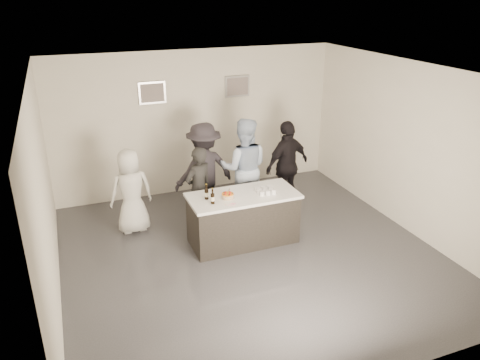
{
  "coord_description": "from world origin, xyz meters",
  "views": [
    {
      "loc": [
        -2.62,
        -6.22,
        4.13
      ],
      "look_at": [
        0.0,
        0.5,
        1.15
      ],
      "focal_mm": 35.0,
      "sensor_mm": 36.0,
      "label": 1
    }
  ],
  "objects_px": {
    "cake": "(228,196)",
    "person_guest_left": "(131,191)",
    "bar_counter": "(243,218)",
    "beer_bottle_a": "(206,192)",
    "beer_bottle_b": "(213,196)",
    "person_main_blue": "(244,168)",
    "person_main_black": "(199,189)",
    "person_guest_back": "(204,170)",
    "person_guest_right": "(287,165)"
  },
  "relations": [
    {
      "from": "beer_bottle_a",
      "to": "person_guest_left",
      "type": "relative_size",
      "value": 0.17
    },
    {
      "from": "bar_counter",
      "to": "person_guest_left",
      "type": "distance_m",
      "value": 2.06
    },
    {
      "from": "cake",
      "to": "person_guest_back",
      "type": "bearing_deg",
      "value": 89.33
    },
    {
      "from": "cake",
      "to": "person_guest_right",
      "type": "distance_m",
      "value": 1.93
    },
    {
      "from": "bar_counter",
      "to": "beer_bottle_a",
      "type": "relative_size",
      "value": 7.15
    },
    {
      "from": "beer_bottle_a",
      "to": "person_guest_back",
      "type": "relative_size",
      "value": 0.14
    },
    {
      "from": "person_guest_right",
      "to": "person_guest_back",
      "type": "bearing_deg",
      "value": -28.04
    },
    {
      "from": "bar_counter",
      "to": "beer_bottle_b",
      "type": "bearing_deg",
      "value": -165.36
    },
    {
      "from": "person_guest_right",
      "to": "beer_bottle_b",
      "type": "bearing_deg",
      "value": 14.02
    },
    {
      "from": "beer_bottle_b",
      "to": "person_main_black",
      "type": "distance_m",
      "value": 0.9
    },
    {
      "from": "person_guest_right",
      "to": "person_guest_back",
      "type": "distance_m",
      "value": 1.63
    },
    {
      "from": "cake",
      "to": "beer_bottle_a",
      "type": "distance_m",
      "value": 0.36
    },
    {
      "from": "cake",
      "to": "person_guest_left",
      "type": "height_order",
      "value": "person_guest_left"
    },
    {
      "from": "person_main_black",
      "to": "person_guest_back",
      "type": "xyz_separation_m",
      "value": [
        0.29,
        0.6,
        0.12
      ]
    },
    {
      "from": "person_guest_back",
      "to": "person_guest_right",
      "type": "bearing_deg",
      "value": 159.43
    },
    {
      "from": "beer_bottle_b",
      "to": "person_main_blue",
      "type": "distance_m",
      "value": 1.52
    },
    {
      "from": "person_main_blue",
      "to": "beer_bottle_a",
      "type": "bearing_deg",
      "value": 63.1
    },
    {
      "from": "cake",
      "to": "person_main_black",
      "type": "distance_m",
      "value": 0.82
    },
    {
      "from": "beer_bottle_a",
      "to": "person_guest_left",
      "type": "bearing_deg",
      "value": 135.59
    },
    {
      "from": "beer_bottle_b",
      "to": "person_main_black",
      "type": "bearing_deg",
      "value": 88.75
    },
    {
      "from": "person_guest_right",
      "to": "person_guest_back",
      "type": "relative_size",
      "value": 0.98
    },
    {
      "from": "bar_counter",
      "to": "person_guest_back",
      "type": "distance_m",
      "value": 1.42
    },
    {
      "from": "cake",
      "to": "person_guest_left",
      "type": "bearing_deg",
      "value": 140.86
    },
    {
      "from": "bar_counter",
      "to": "beer_bottle_a",
      "type": "bearing_deg",
      "value": 175.76
    },
    {
      "from": "beer_bottle_b",
      "to": "person_guest_back",
      "type": "height_order",
      "value": "person_guest_back"
    },
    {
      "from": "person_main_blue",
      "to": "cake",
      "type": "bearing_deg",
      "value": 76.67
    },
    {
      "from": "beer_bottle_b",
      "to": "person_main_blue",
      "type": "height_order",
      "value": "person_main_blue"
    },
    {
      "from": "bar_counter",
      "to": "person_guest_left",
      "type": "xyz_separation_m",
      "value": [
        -1.71,
        1.1,
        0.33
      ]
    },
    {
      "from": "person_guest_right",
      "to": "bar_counter",
      "type": "bearing_deg",
      "value": 19.98
    },
    {
      "from": "person_main_black",
      "to": "person_guest_right",
      "type": "relative_size",
      "value": 0.89
    },
    {
      "from": "cake",
      "to": "person_guest_left",
      "type": "distance_m",
      "value": 1.83
    },
    {
      "from": "beer_bottle_a",
      "to": "person_main_blue",
      "type": "height_order",
      "value": "person_main_blue"
    },
    {
      "from": "bar_counter",
      "to": "cake",
      "type": "height_order",
      "value": "cake"
    },
    {
      "from": "person_main_black",
      "to": "person_guest_right",
      "type": "distance_m",
      "value": 1.92
    },
    {
      "from": "person_guest_right",
      "to": "beer_bottle_a",
      "type": "bearing_deg",
      "value": 8.96
    },
    {
      "from": "person_guest_left",
      "to": "person_guest_back",
      "type": "relative_size",
      "value": 0.85
    },
    {
      "from": "beer_bottle_a",
      "to": "person_main_black",
      "type": "height_order",
      "value": "person_main_black"
    },
    {
      "from": "person_guest_back",
      "to": "person_main_blue",
      "type": "bearing_deg",
      "value": 145.53
    },
    {
      "from": "person_guest_right",
      "to": "person_guest_back",
      "type": "xyz_separation_m",
      "value": [
        -1.61,
        0.31,
        0.02
      ]
    },
    {
      "from": "beer_bottle_b",
      "to": "person_guest_left",
      "type": "distance_m",
      "value": 1.7
    },
    {
      "from": "person_guest_left",
      "to": "person_guest_back",
      "type": "height_order",
      "value": "person_guest_back"
    },
    {
      "from": "beer_bottle_b",
      "to": "person_main_black",
      "type": "xyz_separation_m",
      "value": [
        0.02,
        0.87,
        -0.24
      ]
    },
    {
      "from": "cake",
      "to": "person_guest_back",
      "type": "height_order",
      "value": "person_guest_back"
    },
    {
      "from": "person_main_blue",
      "to": "person_guest_back",
      "type": "bearing_deg",
      "value": -4.09
    },
    {
      "from": "person_main_black",
      "to": "person_main_blue",
      "type": "height_order",
      "value": "person_main_blue"
    },
    {
      "from": "bar_counter",
      "to": "cake",
      "type": "xyz_separation_m",
      "value": [
        -0.29,
        -0.05,
        0.49
      ]
    },
    {
      "from": "bar_counter",
      "to": "beer_bottle_a",
      "type": "distance_m",
      "value": 0.86
    },
    {
      "from": "bar_counter",
      "to": "person_main_black",
      "type": "distance_m",
      "value": 0.98
    },
    {
      "from": "bar_counter",
      "to": "person_main_blue",
      "type": "xyz_separation_m",
      "value": [
        0.41,
        0.99,
        0.51
      ]
    },
    {
      "from": "beer_bottle_a",
      "to": "person_guest_right",
      "type": "distance_m",
      "value": 2.18
    }
  ]
}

